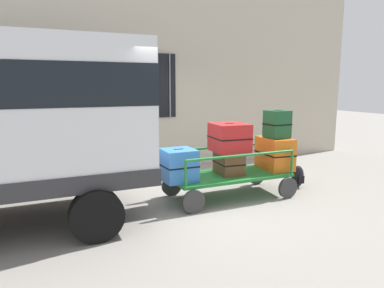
# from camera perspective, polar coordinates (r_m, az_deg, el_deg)

# --- Properties ---
(ground_plane) EXTENTS (40.00, 40.00, 0.00)m
(ground_plane) POSITION_cam_1_polar(r_m,az_deg,el_deg) (6.31, -0.02, -9.01)
(ground_plane) COLOR gray
(building_wall) EXTENTS (12.00, 0.38, 5.00)m
(building_wall) POSITION_cam_1_polar(r_m,az_deg,el_deg) (8.50, -7.51, 12.78)
(building_wall) COLOR #BCB29E
(building_wall) RESTS_ON ground
(luggage_cart) EXTENTS (2.24, 1.04, 0.43)m
(luggage_cart) POSITION_cam_1_polar(r_m,az_deg,el_deg) (6.38, 6.12, -5.58)
(luggage_cart) COLOR #1E722D
(luggage_cart) RESTS_ON ground
(cart_railing) EXTENTS (2.13, 0.91, 0.44)m
(cart_railing) POSITION_cam_1_polar(r_m,az_deg,el_deg) (6.27, 6.20, -1.70)
(cart_railing) COLOR #1E722D
(cart_railing) RESTS_ON luggage_cart
(suitcase_left_bottom) EXTENTS (0.55, 0.55, 0.54)m
(suitcase_left_bottom) POSITION_cam_1_polar(r_m,az_deg,el_deg) (5.83, -2.21, -3.45)
(suitcase_left_bottom) COLOR #3372C6
(suitcase_left_bottom) RESTS_ON luggage_cart
(suitcase_midleft_bottom) EXTENTS (0.46, 0.58, 0.42)m
(suitcase_midleft_bottom) POSITION_cam_1_polar(r_m,az_deg,el_deg) (6.33, 6.04, -3.03)
(suitcase_midleft_bottom) COLOR brown
(suitcase_midleft_bottom) RESTS_ON luggage_cart
(suitcase_midleft_middle) EXTENTS (0.65, 0.69, 0.50)m
(suitcase_midleft_middle) POSITION_cam_1_polar(r_m,az_deg,el_deg) (6.24, 6.15, 1.09)
(suitcase_midleft_middle) COLOR #B21E1E
(suitcase_midleft_middle) RESTS_ON suitcase_midleft_bottom
(suitcase_center_bottom) EXTENTS (0.55, 0.79, 0.61)m
(suitcase_center_bottom) POSITION_cam_1_polar(r_m,az_deg,el_deg) (6.85, 13.39, -1.47)
(suitcase_center_bottom) COLOR orange
(suitcase_center_bottom) RESTS_ON luggage_cart
(suitcase_center_middle) EXTENTS (0.41, 0.40, 0.52)m
(suitcase_center_middle) POSITION_cam_1_polar(r_m,az_deg,el_deg) (6.74, 13.76, 3.18)
(suitcase_center_middle) COLOR #194C28
(suitcase_center_middle) RESTS_ON suitcase_center_bottom
(backpack) EXTENTS (0.27, 0.22, 0.44)m
(backpack) POSITION_cam_1_polar(r_m,az_deg,el_deg) (7.28, 16.92, -5.12)
(backpack) COLOR black
(backpack) RESTS_ON ground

